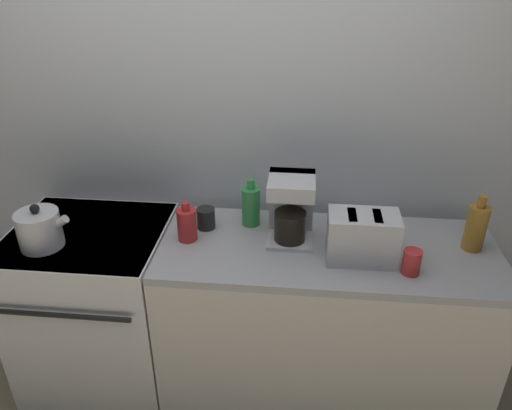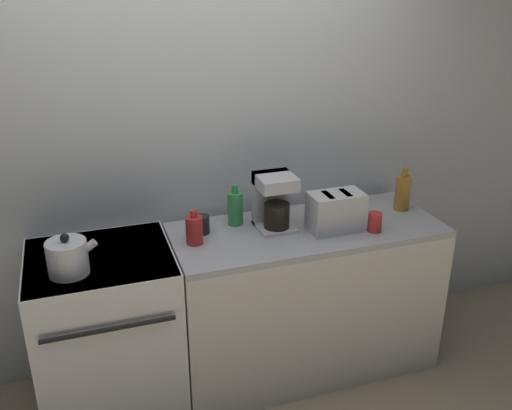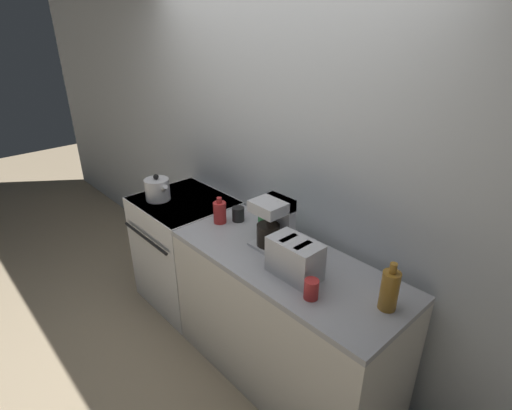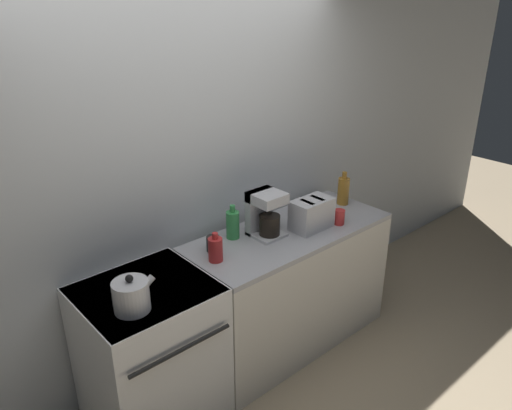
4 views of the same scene
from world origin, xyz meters
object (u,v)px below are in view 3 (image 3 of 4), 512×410
Objects in this scene: bottle_red at (220,212)px; bottle_green at (265,215)px; stove at (187,249)px; cup_black at (238,214)px; bottle_amber at (389,290)px; cup_red at (311,289)px; toaster at (295,258)px; coffee_maker at (274,222)px; kettle at (157,189)px.

bottle_green is at bearing 31.65° from bottle_red.
cup_black reaches higher than stove.
bottle_red is 0.32m from bottle_green.
stove is 9.26× the size of cup_black.
bottle_amber reaches higher than cup_black.
toaster is at bearing 156.05° from cup_red.
bottle_green is (-0.19, 0.10, -0.06)m from coffee_maker.
cup_black is at bearing 59.83° from bottle_red.
toaster reaches higher than kettle.
toaster is at bearing -165.40° from bottle_amber.
bottle_amber is at bearing 35.63° from cup_red.
bottle_amber is at bearing -2.89° from cup_black.
bottle_amber is (0.81, -0.01, -0.05)m from coffee_maker.
kettle is 2.39× the size of cup_black.
cup_red reaches higher than cup_black.
coffee_maker reaches higher than toaster.
bottle_red is at bearing -120.17° from cup_black.
coffee_maker is at bearing 3.21° from stove.
cup_black is at bearing 164.91° from toaster.
coffee_maker is 2.88× the size of cup_red.
cup_black is 0.95m from cup_red.
bottle_red is 0.99m from cup_red.
kettle reaches higher than cup_black.
bottle_green is at bearing 154.33° from cup_red.
cup_red is (1.47, -0.18, 0.51)m from stove.
toaster is at bearing -26.33° from bottle_green.
bottle_red is (-0.47, -0.06, -0.08)m from coffee_maker.
stove is 0.73m from bottle_red.
bottle_amber is at bearing 2.26° from bottle_red.
bottle_red is 1.75× the size of cup_red.
cup_red is (1.61, -0.05, -0.03)m from kettle.
kettle is 2.21× the size of cup_red.
coffee_maker is at bearing 7.86° from bottle_red.
bottle_amber is (1.78, 0.04, 0.56)m from stove.
stove is 0.96m from bottle_green.
stove is at bearing 178.78° from bottle_red.
bottle_red is 1.28m from bottle_amber.
kettle reaches higher than cup_red.
cup_black is (0.70, 0.23, -0.04)m from kettle.
coffee_maker reaches higher than bottle_amber.
cup_red is (0.70, -0.34, -0.05)m from bottle_green.
stove is at bearing -169.75° from cup_black.
stove is 3.92× the size of bottle_green.
bottle_green is 2.36× the size of cup_black.
cup_black is (0.07, 0.11, -0.03)m from bottle_red.
coffee_maker is at bearing 9.57° from kettle.
bottle_red is at bearing -172.14° from coffee_maker.
coffee_maker reaches higher than bottle_green.
bottle_green is at bearing 17.69° from kettle.
cup_black is at bearing 173.29° from coffee_maker.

